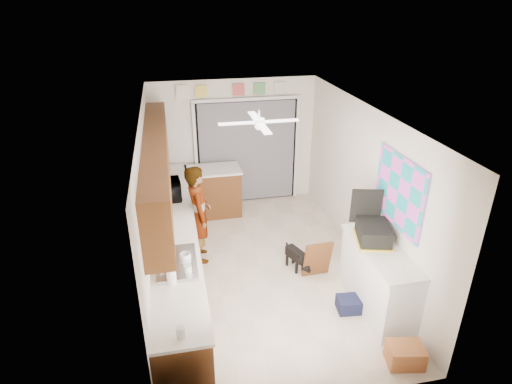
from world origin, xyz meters
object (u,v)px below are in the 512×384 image
microwave (170,190)px  cup (185,257)px  paper_towel_roll (171,275)px  cardboard_box (405,355)px  man (199,214)px  navy_crate (349,304)px  dog (295,258)px  suitcase (373,232)px

microwave → cup: (0.13, -1.86, -0.08)m
paper_towel_roll → cardboard_box: bearing=-18.0°
paper_towel_roll → cardboard_box: (2.59, -0.84, -0.93)m
microwave → cup: 1.87m
man → paper_towel_roll: bearing=163.6°
navy_crate → microwave: bearing=137.1°
cup → dog: bearing=26.5°
microwave → cup: size_ratio=3.64×
microwave → navy_crate: 3.26m
paper_towel_roll → man: bearing=76.3°
cardboard_box → paper_towel_roll: bearing=162.0°
cup → cardboard_box: (2.41, -1.25, -0.87)m
dog → cup: bearing=-174.4°
suitcase → dog: size_ratio=1.09×
microwave → man: 0.64m
microwave → dog: bearing=-122.7°
microwave → man: (0.41, -0.41, -0.27)m
suitcase → navy_crate: 1.05m
man → dog: (1.42, -0.60, -0.61)m
paper_towel_roll → cardboard_box: paper_towel_roll is taller
navy_crate → dog: dog is taller
cup → navy_crate: cup is taller
navy_crate → dog: size_ratio=0.65×
cup → suitcase: bearing=-0.4°
paper_towel_roll → cup: bearing=66.7°
cup → man: size_ratio=0.09×
cardboard_box → dog: size_ratio=0.83×
cup → cardboard_box: size_ratio=0.34×
microwave → paper_towel_roll: size_ratio=2.18×
cup → man: 1.48m
navy_crate → cup: bearing=173.2°
cup → paper_towel_roll: size_ratio=0.60×
suitcase → navy_crate: bearing=-131.2°
microwave → paper_towel_roll: microwave is taller
paper_towel_roll → suitcase: size_ratio=0.43×
cup → suitcase: size_ratio=0.26×
paper_towel_roll → suitcase: (2.67, 0.40, -0.00)m
microwave → cardboard_box: 4.13m
navy_crate → dog: 1.19m
microwave → paper_towel_roll: bearing=175.1°
paper_towel_roll → navy_crate: paper_towel_roll is taller
suitcase → cardboard_box: 1.55m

